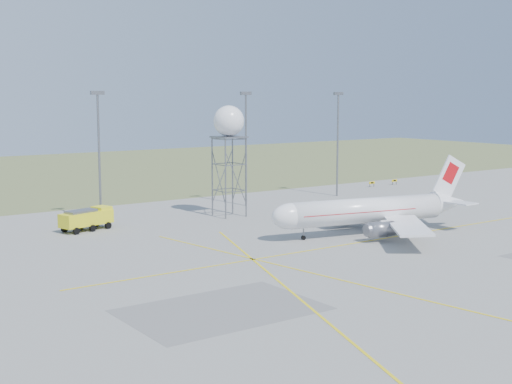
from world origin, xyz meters
TOP-DOWN VIEW (x-y plane):
  - ground at (0.00, 0.00)m, footprint 400.00×400.00m
  - grass_strip at (0.00, 140.00)m, footprint 400.00×120.00m
  - mast_b at (-10.00, 66.00)m, footprint 2.20×0.50m
  - mast_c at (18.00, 66.00)m, footprint 2.20×0.50m
  - mast_d at (40.00, 66.00)m, footprint 2.20×0.50m
  - taxi_sign_near at (55.60, 72.00)m, footprint 1.60×0.17m
  - taxi_sign_far at (62.60, 72.00)m, footprint 1.60×0.17m
  - airliner_main at (17.08, 33.62)m, footprint 32.14×30.76m
  - radar_tower at (9.29, 58.28)m, footprint 5.03×5.03m
  - fire_truck at (-14.72, 59.87)m, footprint 8.58×4.99m

SIDE VIEW (x-z plane):
  - ground at x=0.00m, z-range 0.00..0.00m
  - grass_strip at x=0.00m, z-range 0.00..0.03m
  - taxi_sign_near at x=55.60m, z-range 0.29..1.49m
  - taxi_sign_far at x=62.60m, z-range 0.29..1.49m
  - fire_truck at x=-14.72m, z-range -0.06..3.19m
  - airliner_main at x=17.08m, z-range -2.13..8.86m
  - radar_tower at x=9.29m, z-range 1.11..19.32m
  - mast_b at x=-10.00m, z-range 1.82..22.32m
  - mast_c at x=18.00m, z-range 1.82..22.32m
  - mast_d at x=40.00m, z-range 1.82..22.32m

